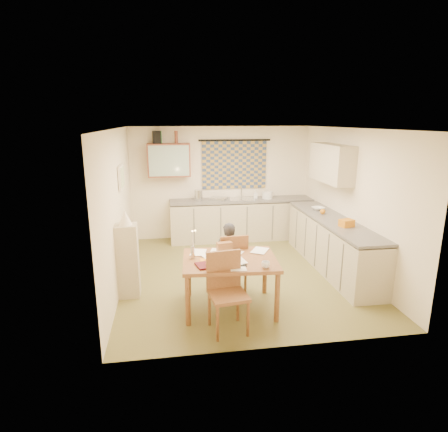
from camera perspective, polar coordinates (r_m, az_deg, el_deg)
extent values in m
cube|color=brown|center=(6.70, 2.38, -8.79)|extent=(4.00, 4.50, 0.02)
cube|color=white|center=(6.16, 2.63, 13.28)|extent=(4.00, 4.50, 0.02)
cube|color=#FAEBCA|center=(8.50, -0.47, 5.08)|extent=(4.00, 0.02, 2.50)
cube|color=#FAEBCA|center=(4.20, 8.53, -4.94)|extent=(4.00, 0.02, 2.50)
cube|color=#FAEBCA|center=(6.25, -15.90, 1.09)|extent=(0.02, 4.50, 2.50)
cube|color=#FAEBCA|center=(6.98, 18.91, 2.24)|extent=(0.02, 4.50, 2.50)
cube|color=navy|center=(8.45, 1.59, 7.76)|extent=(1.45, 0.03, 1.05)
cylinder|color=black|center=(8.39, 1.64, 11.48)|extent=(1.60, 0.04, 0.04)
cube|color=brown|center=(8.16, -8.40, 8.44)|extent=(0.90, 0.34, 0.70)
cube|color=#99B2A5|center=(7.99, -8.38, 8.31)|extent=(0.84, 0.02, 0.64)
cube|color=tan|center=(7.30, 16.05, 7.73)|extent=(0.34, 1.30, 0.70)
cube|color=#F2E6CF|center=(6.55, -15.41, 5.74)|extent=(0.04, 0.50, 0.40)
cube|color=white|center=(6.55, -15.19, 5.75)|extent=(0.01, 0.42, 0.32)
cube|color=tan|center=(8.46, 3.08, -0.67)|extent=(3.30, 0.60, 0.86)
cube|color=#545150|center=(8.35, 3.13, 2.45)|extent=(3.30, 0.62, 0.04)
cube|color=tan|center=(7.07, 16.07, -4.29)|extent=(0.60, 2.95, 0.86)
cube|color=#545150|center=(6.94, 16.34, -0.61)|extent=(0.62, 2.95, 0.04)
cube|color=white|center=(6.25, 19.83, -7.10)|extent=(0.57, 0.57, 0.86)
cube|color=black|center=(6.11, 20.18, -3.21)|extent=(0.54, 0.54, 0.03)
cube|color=silver|center=(8.34, 2.79, 2.30)|extent=(0.62, 0.54, 0.10)
cylinder|color=silver|center=(8.49, 2.68, 3.75)|extent=(0.04, 0.04, 0.28)
cube|color=silver|center=(8.24, -0.86, 2.66)|extent=(0.44, 0.42, 0.06)
cylinder|color=silver|center=(8.17, -3.93, 3.17)|extent=(0.19, 0.19, 0.24)
cylinder|color=white|center=(8.45, 6.63, 3.21)|extent=(0.29, 0.29, 0.16)
imported|color=white|center=(8.43, 4.82, 3.29)|extent=(0.09, 0.09, 0.18)
imported|color=white|center=(7.55, 14.15, 1.12)|extent=(0.31, 0.31, 0.06)
cube|color=orange|center=(6.50, 18.18, -1.03)|extent=(0.26, 0.21, 0.12)
sphere|color=orange|center=(7.23, 14.81, 0.66)|extent=(0.10, 0.10, 0.10)
cube|color=black|center=(8.13, -10.23, 11.73)|extent=(0.18, 0.21, 0.26)
cylinder|color=#195926|center=(8.13, -9.72, 11.76)|extent=(0.07, 0.07, 0.26)
cylinder|color=brown|center=(8.13, -7.30, 11.84)|extent=(0.08, 0.08, 0.26)
cube|color=brown|center=(5.27, 0.90, -6.78)|extent=(1.37, 1.08, 0.05)
cube|color=brown|center=(5.91, 1.08, -7.09)|extent=(0.46, 0.46, 0.04)
cube|color=brown|center=(5.64, 1.57, -5.37)|extent=(0.43, 0.07, 0.47)
cube|color=brown|center=(4.81, 0.65, -12.02)|extent=(0.52, 0.52, 0.04)
cube|color=brown|center=(4.88, -0.07, -8.11)|extent=(0.46, 0.11, 0.50)
imported|color=black|center=(5.87, 0.73, -6.25)|extent=(0.58, 0.54, 1.11)
cube|color=tan|center=(5.87, -14.43, -6.62)|extent=(0.32, 0.30, 1.14)
cone|color=#F2E6CF|center=(5.67, -14.86, -0.21)|extent=(0.20, 0.20, 0.22)
cube|color=brown|center=(5.46, 0.07, -4.82)|extent=(0.23, 0.14, 0.16)
imported|color=white|center=(4.97, 6.35, -7.38)|extent=(0.15, 0.15, 0.09)
imported|color=maroon|center=(4.98, -4.16, -7.69)|extent=(0.30, 0.33, 0.02)
imported|color=orange|center=(5.14, -3.67, -6.99)|extent=(0.19, 0.24, 0.02)
cube|color=orange|center=(4.97, -2.08, -7.58)|extent=(0.12, 0.08, 0.04)
cube|color=black|center=(5.01, 2.73, -7.57)|extent=(0.13, 0.05, 0.02)
cylinder|color=silver|center=(5.26, -4.78, -5.53)|extent=(0.07, 0.07, 0.18)
cylinder|color=white|center=(5.19, -4.82, -3.48)|extent=(0.03, 0.03, 0.22)
sphere|color=#FFCC66|center=(5.13, -4.41, -2.25)|extent=(0.02, 0.02, 0.02)
cube|color=white|center=(5.20, 0.76, -6.75)|extent=(0.25, 0.33, 0.00)
cube|color=white|center=(5.14, -1.90, -7.03)|extent=(0.26, 0.33, 0.00)
cube|color=white|center=(4.98, 2.09, -7.74)|extent=(0.23, 0.31, 0.00)
cube|color=white|center=(5.44, 1.53, -5.76)|extent=(0.33, 0.36, 0.00)
cube|color=white|center=(5.51, -1.03, -5.47)|extent=(0.29, 0.35, 0.00)
cube|color=white|center=(5.49, -3.93, -5.54)|extent=(0.28, 0.34, 0.00)
cube|color=white|center=(5.58, 5.48, -5.23)|extent=(0.33, 0.36, 0.00)
cube|color=white|center=(5.47, 0.02, -5.58)|extent=(0.28, 0.34, 0.00)
cube|color=white|center=(5.44, -0.98, -5.65)|extent=(0.28, 0.34, 0.00)
cube|color=white|center=(5.17, 2.00, -6.75)|extent=(0.26, 0.33, 0.00)
cube|color=white|center=(5.30, -2.01, -6.21)|extent=(0.30, 0.35, 0.00)
cube|color=white|center=(5.14, 1.51, -6.84)|extent=(0.23, 0.31, 0.00)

